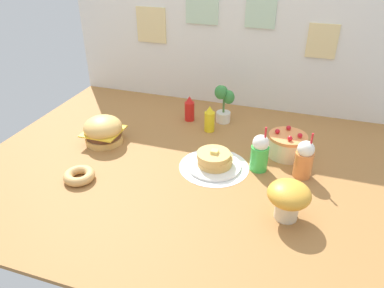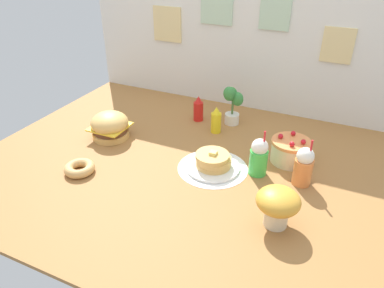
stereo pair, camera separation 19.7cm
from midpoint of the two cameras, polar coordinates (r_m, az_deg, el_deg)
The scene contains 13 objects.
ground_plane at distance 2.00m, azimuth -3.39°, elevation -3.58°, with size 2.31×1.77×0.02m, color #9E6B38.
back_wall at distance 2.57m, azimuth 3.64°, elevation 16.80°, with size 2.31×0.04×1.01m.
doily_mat at distance 1.97m, azimuth 0.62°, elevation -3.65°, with size 0.38×0.38×0.00m, color white.
burger at distance 2.26m, azimuth -16.21°, elevation 1.99°, with size 0.23×0.23×0.17m.
pancake_stack at distance 1.95m, azimuth 0.65°, elevation -2.70°, with size 0.29×0.29×0.10m.
layer_cake at distance 2.09m, azimuth 12.10°, elevation -0.22°, with size 0.22×0.22×0.16m.
ketchup_bottle at distance 2.44m, azimuth -2.72°, elevation 5.43°, with size 0.07×0.07×0.17m.
mustard_bottle at distance 2.30m, azimuth 0.37°, elevation 3.81°, with size 0.07×0.07×0.17m.
cream_soda_cup at distance 1.92m, azimuth 7.72°, elevation -1.47°, with size 0.09×0.09×0.26m.
orange_float_cup at distance 1.91m, azimuth 14.41°, elevation -2.43°, with size 0.09×0.09×0.26m.
donut_pink_glaze at distance 1.98m, azimuth -20.05°, elevation -4.76°, with size 0.16×0.16×0.05m.
potted_plant at distance 2.39m, azimuth 2.62°, elevation 6.52°, with size 0.13×0.10×0.26m.
mushroom_stool at distance 1.62m, azimuth 11.57°, elevation -8.31°, with size 0.19×0.19×0.18m.
Camera 1 is at (0.54, -1.58, 1.11)m, focal length 33.98 mm.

